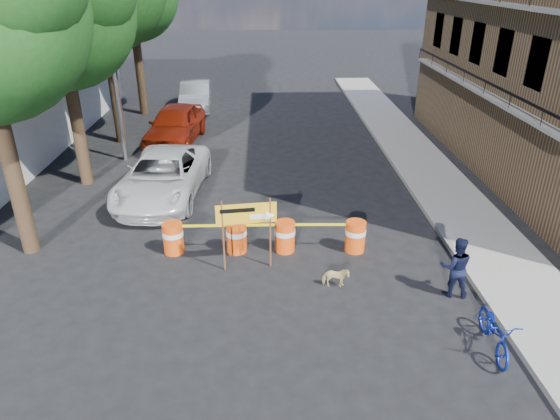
{
  "coord_description": "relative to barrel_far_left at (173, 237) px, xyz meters",
  "views": [
    {
      "loc": [
        -0.16,
        -10.46,
        7.15
      ],
      "look_at": [
        0.23,
        1.71,
        1.3
      ],
      "focal_mm": 32.0,
      "sensor_mm": 36.0,
      "label": 1
    }
  ],
  "objects": [
    {
      "name": "dog",
      "position": [
        4.3,
        -1.85,
        -0.2
      ],
      "size": [
        0.68,
        0.35,
        0.55
      ],
      "primitive_type": "imported",
      "rotation": [
        0.0,
        0.0,
        1.49
      ],
      "color": "#DCC27E",
      "rests_on": "ground"
    },
    {
      "name": "sidewalk_east",
      "position": [
        8.95,
        4.23,
        -0.4
      ],
      "size": [
        2.4,
        40.0,
        0.15
      ],
      "primitive_type": "cube",
      "color": "gray",
      "rests_on": "ground"
    },
    {
      "name": "sedan_red",
      "position": [
        -1.46,
        9.98,
        0.38
      ],
      "size": [
        2.53,
        5.19,
        1.71
      ],
      "primitive_type": "imported",
      "rotation": [
        0.0,
        0.0,
        -0.11
      ],
      "color": "maroon",
      "rests_on": "ground"
    },
    {
      "name": "sedan_silver",
      "position": [
        -1.32,
        16.23,
        0.29
      ],
      "size": [
        1.95,
        4.74,
        1.53
      ],
      "primitive_type": "imported",
      "rotation": [
        0.0,
        0.0,
        0.07
      ],
      "color": "#9FA2A6",
      "rests_on": "ground"
    },
    {
      "name": "suv_white",
      "position": [
        -0.94,
        3.88,
        0.29
      ],
      "size": [
        2.95,
        5.68,
        1.53
      ],
      "primitive_type": "imported",
      "rotation": [
        0.0,
        0.0,
        -0.08
      ],
      "color": "silver",
      "rests_on": "ground"
    },
    {
      "name": "pedestrian",
      "position": [
        7.1,
        -2.25,
        0.3
      ],
      "size": [
        0.84,
        0.7,
        1.55
      ],
      "primitive_type": "imported",
      "rotation": [
        0.0,
        0.0,
        2.98
      ],
      "color": "black",
      "rests_on": "ground"
    },
    {
      "name": "detour_sign",
      "position": [
        2.3,
        -0.87,
        1.0
      ],
      "size": [
        1.54,
        0.33,
        2.0
      ],
      "rotation": [
        0.0,
        0.0,
        0.12
      ],
      "color": "#592D19",
      "rests_on": "ground"
    },
    {
      "name": "barrel_mid_right",
      "position": [
        3.11,
        -0.01,
        0.0
      ],
      "size": [
        0.58,
        0.58,
        0.9
      ],
      "color": "#E3510D",
      "rests_on": "ground"
    },
    {
      "name": "ground",
      "position": [
        2.75,
        -1.77,
        -0.47
      ],
      "size": [
        120.0,
        120.0,
        0.0
      ],
      "primitive_type": "plane",
      "color": "black",
      "rests_on": "ground"
    },
    {
      "name": "bicycle",
      "position": [
        7.27,
        -4.2,
        0.4
      ],
      "size": [
        0.69,
        0.97,
        1.75
      ],
      "primitive_type": "imported",
      "rotation": [
        0.0,
        0.0,
        -0.09
      ],
      "color": "#1329A1",
      "rests_on": "ground"
    },
    {
      "name": "barrel_mid_left",
      "position": [
        1.76,
        0.0,
        0.0
      ],
      "size": [
        0.58,
        0.58,
        0.9
      ],
      "color": "#E3510D",
      "rests_on": "ground"
    },
    {
      "name": "barrel_far_left",
      "position": [
        0.0,
        0.0,
        0.0
      ],
      "size": [
        0.58,
        0.58,
        0.9
      ],
      "color": "#E3510D",
      "rests_on": "ground"
    },
    {
      "name": "barrel_far_right",
      "position": [
        5.08,
        -0.06,
        0.0
      ],
      "size": [
        0.58,
        0.58,
        0.9
      ],
      "color": "#E3510D",
      "rests_on": "ground"
    },
    {
      "name": "tree_mid_a",
      "position": [
        -3.99,
        5.23,
        5.53
      ],
      "size": [
        5.25,
        5.0,
        8.68
      ],
      "color": "#332316",
      "rests_on": "ground"
    },
    {
      "name": "streetlamp",
      "position": [
        -3.19,
        7.73,
        3.9
      ],
      "size": [
        1.25,
        0.18,
        8.0
      ],
      "color": "gray",
      "rests_on": "ground"
    }
  ]
}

